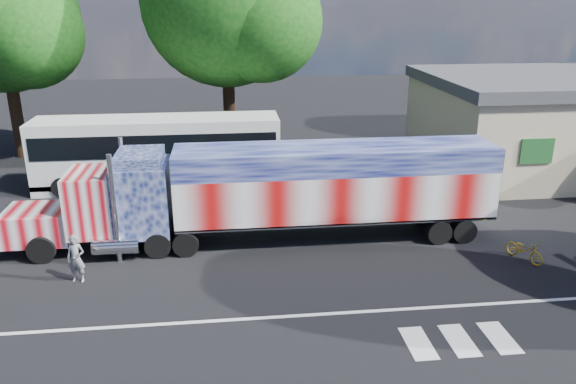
{
  "coord_description": "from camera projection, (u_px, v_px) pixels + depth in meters",
  "views": [
    {
      "loc": [
        -2.38,
        -17.76,
        9.26
      ],
      "look_at": [
        0.0,
        3.0,
        1.9
      ],
      "focal_mm": 35.0,
      "sensor_mm": 36.0,
      "label": 1
    }
  ],
  "objects": [
    {
      "name": "tree_nw_a",
      "position": [
        3.0,
        16.0,
        31.27
      ],
      "size": [
        8.99,
        8.56,
        12.47
      ],
      "color": "black",
      "rests_on": "ground"
    },
    {
      "name": "lane_markings",
      "position": [
        371.0,
        325.0,
        16.63
      ],
      "size": [
        30.0,
        2.67,
        0.01
      ],
      "color": "silver",
      "rests_on": "ground"
    },
    {
      "name": "coach_bus",
      "position": [
        159.0,
        151.0,
        28.22
      ],
      "size": [
        12.1,
        2.82,
        3.52
      ],
      "color": "silver",
      "rests_on": "ground"
    },
    {
      "name": "tree_n_mid",
      "position": [
        229.0,
        2.0,
        31.24
      ],
      "size": [
        9.98,
        9.5,
        13.69
      ],
      "color": "black",
      "rests_on": "ground"
    },
    {
      "name": "bicycle",
      "position": [
        525.0,
        250.0,
        20.59
      ],
      "size": [
        1.15,
        1.65,
        0.82
      ],
      "primitive_type": "imported",
      "rotation": [
        0.0,
        0.0,
        0.43
      ],
      "color": "gold",
      "rests_on": "ground"
    },
    {
      "name": "semi_truck",
      "position": [
        275.0,
        191.0,
        21.74
      ],
      "size": [
        19.09,
        3.02,
        4.07
      ],
      "color": "black",
      "rests_on": "ground"
    },
    {
      "name": "ground",
      "position": [
        298.0,
        270.0,
        19.98
      ],
      "size": [
        100.0,
        100.0,
        0.0
      ],
      "primitive_type": "plane",
      "color": "black"
    },
    {
      "name": "woman",
      "position": [
        76.0,
        259.0,
        18.94
      ],
      "size": [
        0.69,
        0.52,
        1.7
      ],
      "primitive_type": "imported",
      "rotation": [
        0.0,
        0.0,
        -0.2
      ],
      "color": "slate",
      "rests_on": "ground"
    }
  ]
}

